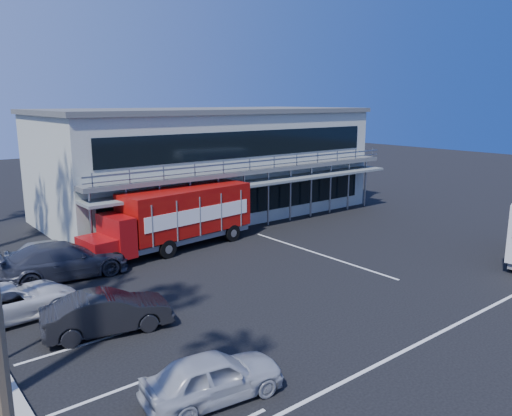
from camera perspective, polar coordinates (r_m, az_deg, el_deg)
ground at (r=22.96m, az=8.99°, el=-7.87°), size 120.00×120.00×0.00m
building at (r=35.26m, az=-5.60°, el=5.33°), size 22.40×12.00×7.30m
red_truck at (r=26.89m, az=-9.06°, el=-0.97°), size 9.76×3.28×3.22m
parked_car_a at (r=13.97m, az=-4.91°, el=-18.64°), size 4.03×2.07×1.31m
parked_car_b at (r=18.17m, az=-16.58°, el=-11.35°), size 4.53×2.36×1.42m
parked_car_c at (r=20.44m, az=-26.38°, el=-9.59°), size 4.96×2.55×1.34m
parked_car_d at (r=24.02m, az=-21.11°, el=-5.60°), size 5.80×2.77×1.63m
parked_car_e at (r=25.74m, az=-22.35°, el=-4.82°), size 4.29×2.28×1.39m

